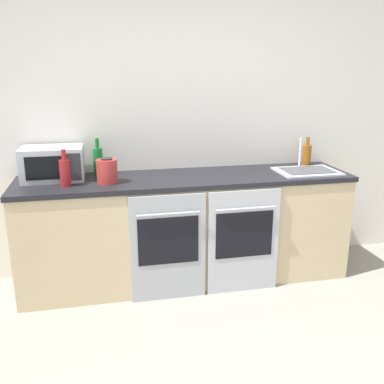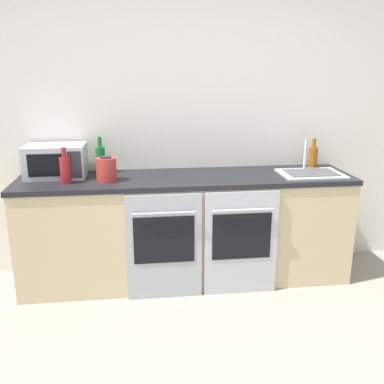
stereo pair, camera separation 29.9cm
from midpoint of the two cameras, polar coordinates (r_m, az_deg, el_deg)
wall_back at (r=3.75m, az=0.95°, el=9.18°), size 10.00×0.06×2.60m
counter_back at (r=3.63m, az=1.63°, el=-4.86°), size 2.73×0.64×0.91m
oven_left at (r=3.31m, az=-1.14°, el=-7.33°), size 0.58×0.06×0.85m
oven_right at (r=3.42m, az=9.06°, el=-6.75°), size 0.58×0.06×0.85m
microwave at (r=3.58m, az=-15.44°, el=4.00°), size 0.47×0.33×0.26m
bottle_red at (r=3.36m, az=-14.15°, el=2.93°), size 0.08×0.08×0.28m
bottle_amber at (r=3.97m, az=17.93°, el=4.51°), size 0.08×0.08×0.26m
bottle_green at (r=3.64m, az=-9.80°, el=4.36°), size 0.08×0.08×0.31m
kettle at (r=3.36m, az=-8.88°, el=2.99°), size 0.16×0.16×0.20m
sink at (r=3.72m, az=17.77°, el=2.44°), size 0.51×0.38×0.27m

